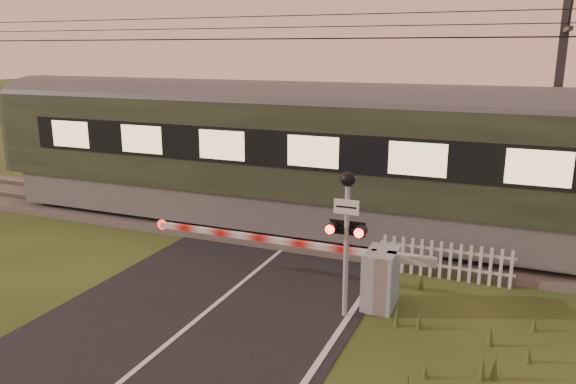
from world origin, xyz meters
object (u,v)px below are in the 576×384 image
at_px(crossing_signal, 347,219).
at_px(catenary_mast, 556,108).
at_px(boom_gate, 369,274).
at_px(picket_fence, 445,261).

height_order(crossing_signal, catenary_mast, catenary_mast).
relative_size(crossing_signal, catenary_mast, 0.42).
bearing_deg(boom_gate, crossing_signal, -112.11).
xyz_separation_m(crossing_signal, picket_fence, (1.61, 2.72, -1.60)).
height_order(boom_gate, catenary_mast, catenary_mast).
bearing_deg(crossing_signal, catenary_mast, 61.15).
xyz_separation_m(boom_gate, picket_fence, (1.31, 1.99, -0.23)).
height_order(picket_fence, catenary_mast, catenary_mast).
distance_m(boom_gate, picket_fence, 2.39).
distance_m(boom_gate, catenary_mast, 7.65).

